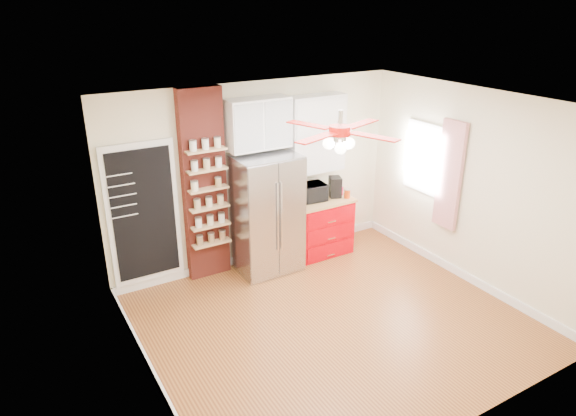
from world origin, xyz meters
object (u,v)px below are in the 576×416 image
toaster_oven (310,193)px  coffee_maker (335,187)px  fridge (266,214)px  red_cabinet (320,225)px  canister_left (347,194)px  pantry_jar_oats (195,186)px  ceiling_fan (340,131)px

toaster_oven → coffee_maker: (0.44, -0.04, 0.02)m
fridge → red_cabinet: bearing=3.0°
red_cabinet → canister_left: bearing=-25.5°
pantry_jar_oats → coffee_maker: bearing=-3.1°
fridge → toaster_oven: size_ratio=3.68×
ceiling_fan → pantry_jar_oats: 2.28m
fridge → coffee_maker: fridge is taller
red_cabinet → coffee_maker: size_ratio=3.01×
fridge → coffee_maker: (1.22, 0.02, 0.18)m
canister_left → pantry_jar_oats: size_ratio=1.09×
coffee_maker → toaster_oven: bearing=-164.5°
ceiling_fan → canister_left: ceiling_fan is taller
toaster_oven → canister_left: bearing=-14.4°
fridge → ceiling_fan: size_ratio=1.25×
toaster_oven → coffee_maker: 0.44m
ceiling_fan → canister_left: bearing=49.4°
toaster_oven → ceiling_fan: bearing=-108.3°
coffee_maker → pantry_jar_oats: pantry_jar_oats is taller
red_cabinet → toaster_oven: bearing=174.1°
red_cabinet → canister_left: 0.66m
red_cabinet → toaster_oven: (-0.19, 0.02, 0.58)m
fridge → red_cabinet: 1.06m
toaster_oven → pantry_jar_oats: pantry_jar_oats is taller
ceiling_fan → pantry_jar_oats: size_ratio=11.41×
red_cabinet → pantry_jar_oats: pantry_jar_oats is taller
pantry_jar_oats → red_cabinet: bearing=-2.7°
ceiling_fan → toaster_oven: 2.32m
coffee_maker → red_cabinet: bearing=-164.5°
ceiling_fan → red_cabinet: bearing=61.3°
toaster_oven → red_cabinet: bearing=-1.0°
red_cabinet → toaster_oven: toaster_oven is taller
fridge → toaster_oven: fridge is taller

